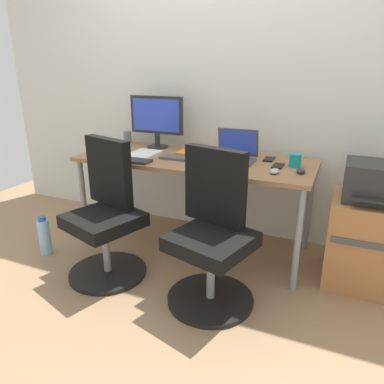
{
  "coord_description": "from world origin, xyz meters",
  "views": [
    {
      "loc": [
        1.04,
        -2.44,
        1.39
      ],
      "look_at": [
        0.0,
        -0.05,
        0.48
      ],
      "focal_mm": 33.44,
      "sensor_mm": 36.0,
      "label": 1
    }
  ],
  "objects_px": {
    "water_bottle_on_floor": "(45,236)",
    "desktop_monitor": "(157,118)",
    "side_cabinet": "(366,242)",
    "open_laptop": "(235,153)",
    "office_chair_left": "(107,216)",
    "office_chair_right": "(212,236)",
    "coffee_mug": "(295,160)",
    "printer": "(377,182)"
  },
  "relations": [
    {
      "from": "open_laptop",
      "to": "desktop_monitor",
      "type": "bearing_deg",
      "value": 167.66
    },
    {
      "from": "side_cabinet",
      "to": "open_laptop",
      "type": "relative_size",
      "value": 1.91
    },
    {
      "from": "office_chair_left",
      "to": "office_chair_right",
      "type": "bearing_deg",
      "value": 0.06
    },
    {
      "from": "coffee_mug",
      "to": "open_laptop",
      "type": "bearing_deg",
      "value": 178.18
    },
    {
      "from": "side_cabinet",
      "to": "water_bottle_on_floor",
      "type": "xyz_separation_m",
      "value": [
        -2.27,
        -0.57,
        -0.15
      ]
    },
    {
      "from": "desktop_monitor",
      "to": "open_laptop",
      "type": "relative_size",
      "value": 1.55
    },
    {
      "from": "printer",
      "to": "open_laptop",
      "type": "distance_m",
      "value": 0.96
    },
    {
      "from": "office_chair_left",
      "to": "desktop_monitor",
      "type": "height_order",
      "value": "desktop_monitor"
    },
    {
      "from": "printer",
      "to": "coffee_mug",
      "type": "relative_size",
      "value": 4.35
    },
    {
      "from": "coffee_mug",
      "to": "side_cabinet",
      "type": "bearing_deg",
      "value": -7.68
    },
    {
      "from": "printer",
      "to": "desktop_monitor",
      "type": "bearing_deg",
      "value": 171.74
    },
    {
      "from": "office_chair_right",
      "to": "printer",
      "type": "bearing_deg",
      "value": 32.75
    },
    {
      "from": "printer",
      "to": "coffee_mug",
      "type": "height_order",
      "value": "printer"
    },
    {
      "from": "office_chair_left",
      "to": "water_bottle_on_floor",
      "type": "distance_m",
      "value": 0.67
    },
    {
      "from": "desktop_monitor",
      "to": "printer",
      "type": "bearing_deg",
      "value": -8.26
    },
    {
      "from": "desktop_monitor",
      "to": "coffee_mug",
      "type": "relative_size",
      "value": 5.22
    },
    {
      "from": "office_chair_left",
      "to": "printer",
      "type": "distance_m",
      "value": 1.78
    },
    {
      "from": "water_bottle_on_floor",
      "to": "open_laptop",
      "type": "distance_m",
      "value": 1.6
    },
    {
      "from": "side_cabinet",
      "to": "water_bottle_on_floor",
      "type": "height_order",
      "value": "side_cabinet"
    },
    {
      "from": "side_cabinet",
      "to": "printer",
      "type": "xyz_separation_m",
      "value": [
        0.0,
        -0.0,
        0.42
      ]
    },
    {
      "from": "water_bottle_on_floor",
      "to": "coffee_mug",
      "type": "relative_size",
      "value": 3.37
    },
    {
      "from": "office_chair_left",
      "to": "side_cabinet",
      "type": "bearing_deg",
      "value": 18.88
    },
    {
      "from": "open_laptop",
      "to": "coffee_mug",
      "type": "xyz_separation_m",
      "value": [
        0.44,
        -0.01,
        -0.01
      ]
    },
    {
      "from": "desktop_monitor",
      "to": "coffee_mug",
      "type": "bearing_deg",
      "value": -8.48
    },
    {
      "from": "office_chair_left",
      "to": "side_cabinet",
      "type": "distance_m",
      "value": 1.76
    },
    {
      "from": "printer",
      "to": "desktop_monitor",
      "type": "distance_m",
      "value": 1.73
    },
    {
      "from": "water_bottle_on_floor",
      "to": "desktop_monitor",
      "type": "xyz_separation_m",
      "value": [
        0.57,
        0.82,
        0.84
      ]
    },
    {
      "from": "side_cabinet",
      "to": "open_laptop",
      "type": "distance_m",
      "value": 1.08
    },
    {
      "from": "desktop_monitor",
      "to": "open_laptop",
      "type": "xyz_separation_m",
      "value": [
        0.74,
        -0.16,
        -0.19
      ]
    },
    {
      "from": "side_cabinet",
      "to": "desktop_monitor",
      "type": "bearing_deg",
      "value": 171.77
    },
    {
      "from": "desktop_monitor",
      "to": "coffee_mug",
      "type": "distance_m",
      "value": 1.21
    },
    {
      "from": "printer",
      "to": "office_chair_right",
      "type": "bearing_deg",
      "value": -147.25
    },
    {
      "from": "office_chair_right",
      "to": "printer",
      "type": "height_order",
      "value": "office_chair_right"
    },
    {
      "from": "open_laptop",
      "to": "side_cabinet",
      "type": "bearing_deg",
      "value": -4.99
    },
    {
      "from": "desktop_monitor",
      "to": "water_bottle_on_floor",
      "type": "bearing_deg",
      "value": -125.14
    },
    {
      "from": "printer",
      "to": "coffee_mug",
      "type": "distance_m",
      "value": 0.52
    },
    {
      "from": "side_cabinet",
      "to": "coffee_mug",
      "type": "distance_m",
      "value": 0.71
    },
    {
      "from": "office_chair_right",
      "to": "coffee_mug",
      "type": "height_order",
      "value": "office_chair_right"
    },
    {
      "from": "open_laptop",
      "to": "office_chair_right",
      "type": "bearing_deg",
      "value": -83.48
    },
    {
      "from": "office_chair_left",
      "to": "water_bottle_on_floor",
      "type": "xyz_separation_m",
      "value": [
        -0.61,
        -0.0,
        -0.28
      ]
    },
    {
      "from": "office_chair_right",
      "to": "desktop_monitor",
      "type": "xyz_separation_m",
      "value": [
        -0.81,
        0.81,
        0.56
      ]
    },
    {
      "from": "office_chair_right",
      "to": "coffee_mug",
      "type": "relative_size",
      "value": 10.22
    }
  ]
}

